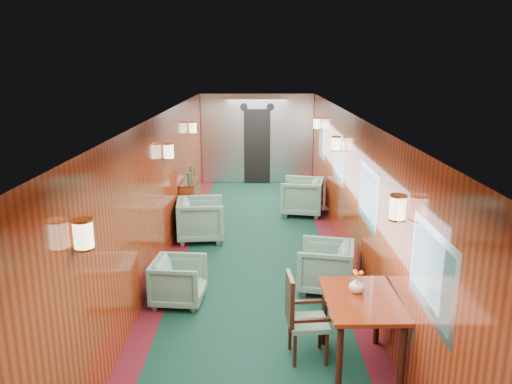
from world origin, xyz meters
TOP-DOWN VIEW (x-y plane):
  - room at (0.00, 0.00)m, footprint 12.00×12.10m
  - bulkhead at (0.00, 5.91)m, footprint 2.98×0.17m
  - windows_right at (1.49, 0.25)m, footprint 0.02×8.60m
  - wall_sconces at (0.00, 0.57)m, footprint 2.97×7.97m
  - dining_table at (1.11, -2.65)m, footprint 0.79×1.10m
  - side_chair at (0.49, -2.47)m, footprint 0.48×0.50m
  - credenza at (-1.34, 2.37)m, footprint 0.31×0.98m
  - flower_vase at (1.08, -2.52)m, footprint 0.20×0.20m
  - armchair_left_near at (-1.03, -1.17)m, footprint 0.74×0.73m
  - armchair_left_far at (-1.02, 1.35)m, footprint 0.93×0.91m
  - armchair_right_near at (1.00, -0.75)m, footprint 0.91×0.89m
  - armchair_right_far at (0.97, 2.96)m, footprint 1.00×0.99m

SIDE VIEW (x-z plane):
  - armchair_left_near at x=-1.03m, z-range 0.00..0.63m
  - armchair_right_near at x=1.00m, z-range 0.00..0.70m
  - armchair_left_far at x=-1.02m, z-range 0.00..0.77m
  - armchair_right_far at x=0.97m, z-range 0.00..0.79m
  - credenza at x=-1.34m, z-range -0.13..1.03m
  - side_chair at x=0.49m, z-range 0.04..1.02m
  - dining_table at x=1.11m, z-range 0.28..1.09m
  - flower_vase at x=1.08m, z-range 0.82..0.99m
  - bulkhead at x=0.00m, z-range -0.01..2.38m
  - windows_right at x=1.49m, z-range 1.05..1.85m
  - room at x=0.00m, z-range 0.43..2.83m
  - wall_sconces at x=0.00m, z-range 1.66..1.91m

